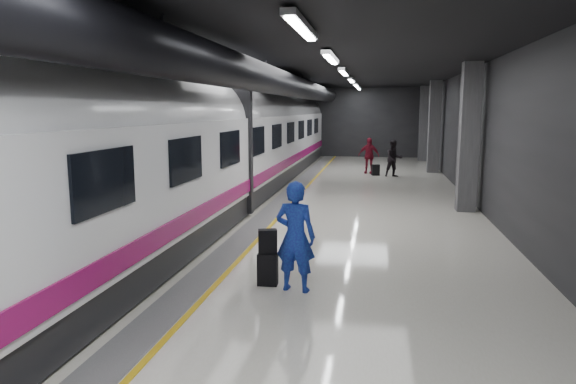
{
  "coord_description": "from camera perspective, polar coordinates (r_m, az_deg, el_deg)",
  "views": [
    {
      "loc": [
        1.84,
        -14.33,
        3.1
      ],
      "look_at": [
        -0.24,
        -2.47,
        1.16
      ],
      "focal_mm": 32.0,
      "sensor_mm": 36.0,
      "label": 1
    }
  ],
  "objects": [
    {
      "name": "suitcase_far",
      "position": [
        24.75,
        9.71,
        2.43
      ],
      "size": [
        0.4,
        0.32,
        0.51
      ],
      "primitive_type": "cube",
      "rotation": [
        0.0,
        0.0,
        0.31
      ],
      "color": "black",
      "rests_on": "ground"
    },
    {
      "name": "traveler_far_a",
      "position": [
        24.28,
        11.68,
        3.66
      ],
      "size": [
        0.99,
        0.88,
        1.7
      ],
      "primitive_type": "imported",
      "rotation": [
        0.0,
        0.0,
        0.33
      ],
      "color": "black",
      "rests_on": "ground"
    },
    {
      "name": "platform_hall",
      "position": [
        15.43,
        2.06,
        10.77
      ],
      "size": [
        10.02,
        40.02,
        4.51
      ],
      "color": "black",
      "rests_on": "ground"
    },
    {
      "name": "traveler_far_b",
      "position": [
        25.43,
        8.96,
        4.02
      ],
      "size": [
        1.08,
        0.59,
        1.75
      ],
      "primitive_type": "imported",
      "rotation": [
        0.0,
        0.0,
        -0.17
      ],
      "color": "maroon",
      "rests_on": "ground"
    },
    {
      "name": "traveler_main",
      "position": [
        8.78,
        0.82,
        -4.96
      ],
      "size": [
        0.76,
        0.56,
        1.92
      ],
      "primitive_type": "imported",
      "rotation": [
        0.0,
        0.0,
        2.99
      ],
      "color": "#174EB0",
      "rests_on": "ground"
    },
    {
      "name": "ground",
      "position": [
        14.77,
        2.58,
        -2.97
      ],
      "size": [
        40.0,
        40.0,
        0.0
      ],
      "primitive_type": "plane",
      "color": "silver",
      "rests_on": "ground"
    },
    {
      "name": "suitcase_main",
      "position": [
        9.24,
        -2.27,
        -8.58
      ],
      "size": [
        0.36,
        0.24,
        0.58
      ],
      "primitive_type": "cube",
      "rotation": [
        0.0,
        0.0,
        0.04
      ],
      "color": "black",
      "rests_on": "ground"
    },
    {
      "name": "train",
      "position": [
        15.24,
        -9.62,
        5.15
      ],
      "size": [
        3.05,
        38.0,
        4.05
      ],
      "color": "black",
      "rests_on": "ground"
    },
    {
      "name": "shoulder_bag",
      "position": [
        9.12,
        -2.27,
        -5.51
      ],
      "size": [
        0.36,
        0.26,
        0.44
      ],
      "primitive_type": "cube",
      "rotation": [
        0.0,
        0.0,
        0.29
      ],
      "color": "black",
      "rests_on": "suitcase_main"
    }
  ]
}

